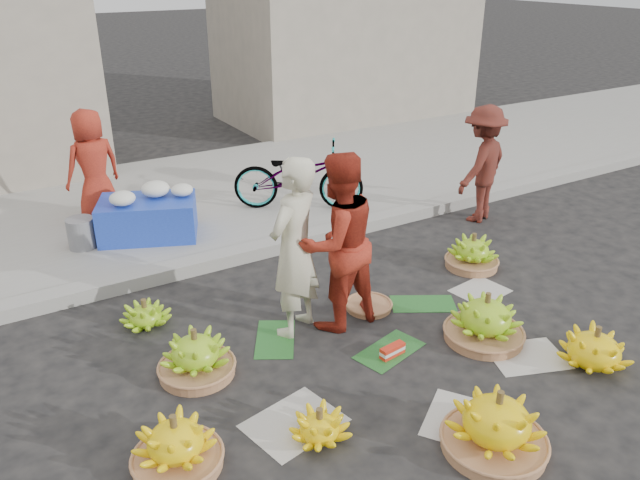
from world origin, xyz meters
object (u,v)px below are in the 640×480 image
banana_bunch_0 (176,445)px  banana_bunch_4 (485,319)px  flower_table (149,215)px  bicycle (298,176)px  vendor_cream (294,248)px

banana_bunch_0 → banana_bunch_4: 2.97m
flower_table → banana_bunch_4: bearing=-38.6°
banana_bunch_0 → banana_bunch_4: banana_bunch_4 is taller
banana_bunch_0 → bicycle: bearing=50.5°
banana_bunch_4 → bicycle: (0.00, 3.54, 0.37)m
banana_bunch_4 → vendor_cream: size_ratio=0.42×
bicycle → banana_bunch_4: bearing=-147.3°
banana_bunch_4 → flower_table: size_ratio=0.55×
banana_bunch_0 → vendor_cream: vendor_cream is taller
banana_bunch_4 → flower_table: bearing=118.9°
banana_bunch_4 → bicycle: bicycle is taller
banana_bunch_0 → flower_table: size_ratio=0.47×
vendor_cream → flower_table: size_ratio=1.30×
banana_bunch_0 → flower_table: 3.85m
vendor_cream → flower_table: vendor_cream is taller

